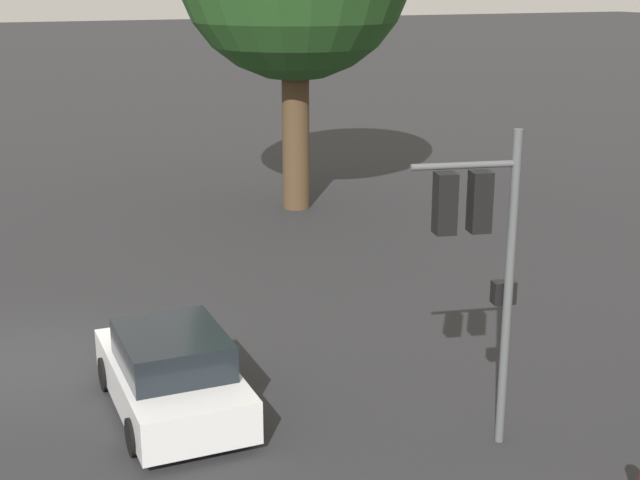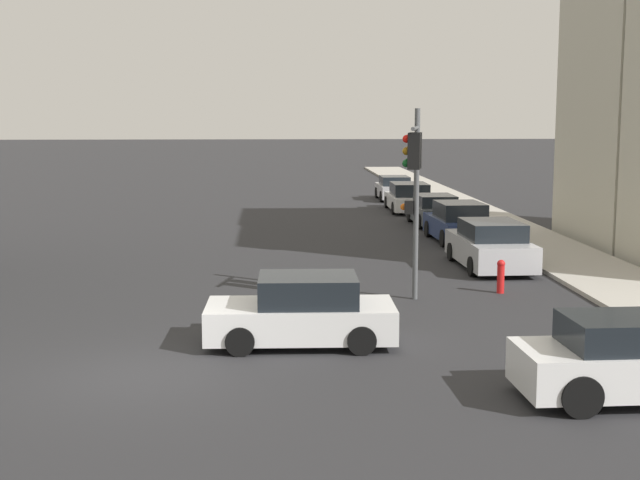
{
  "view_description": "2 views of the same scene",
  "coord_description": "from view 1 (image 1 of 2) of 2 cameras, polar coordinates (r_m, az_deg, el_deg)",
  "views": [
    {
      "loc": [
        16.66,
        -1.3,
        7.03
      ],
      "look_at": [
        0.75,
        5.85,
        1.93
      ],
      "focal_mm": 50.0,
      "sensor_mm": 36.0,
      "label": 1
    },
    {
      "loc": [
        2.49,
        -16.34,
        4.87
      ],
      "look_at": [
        3.49,
        1.62,
        2.29
      ],
      "focal_mm": 50.0,
      "sensor_mm": 36.0,
      "label": 2
    }
  ],
  "objects": [
    {
      "name": "ground_plane",
      "position": [
        18.13,
        -18.3,
        -7.39
      ],
      "size": [
        300.0,
        300.0,
        0.0
      ],
      "primitive_type": "plane",
      "color": "#28282B"
    },
    {
      "name": "crossing_car_1",
      "position": [
        15.3,
        -9.47,
        -8.43
      ],
      "size": [
        4.01,
        2.05,
        1.48
      ],
      "rotation": [
        0.0,
        0.0,
        3.12
      ],
      "color": "silver",
      "rests_on": "ground_plane"
    },
    {
      "name": "traffic_signal",
      "position": [
        13.34,
        10.12,
        0.34
      ],
      "size": [
        0.6,
        1.79,
        4.98
      ],
      "rotation": [
        0.0,
        0.0,
        2.91
      ],
      "color": "#515456",
      "rests_on": "ground_plane"
    }
  ]
}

